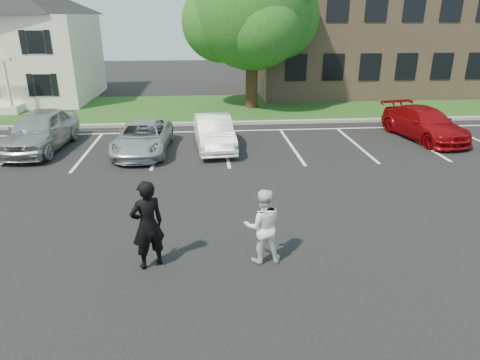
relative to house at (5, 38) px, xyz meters
name	(u,v)px	position (x,y,z in m)	size (l,w,h in m)	color
ground_plane	(244,242)	(13.00, -19.97, -3.83)	(90.00, 90.00, 0.00)	black
curb	(221,123)	(13.00, -7.97, -3.75)	(40.00, 0.30, 0.15)	#979791
grass_strip	(218,108)	(13.00, -3.97, -3.79)	(44.00, 8.00, 0.08)	#2E481B
stall_lines	(256,140)	(14.40, -11.02, -3.82)	(34.00, 5.36, 0.01)	silver
house	(5,38)	(0.00, 0.00, 0.00)	(10.30, 9.22, 7.60)	beige
office_building	(410,30)	(27.00, 2.02, 0.33)	(22.40, 10.40, 8.30)	#906F55
tree	(254,11)	(15.07, -4.01, 1.52)	(7.80, 7.20, 8.80)	black
man_black_suit	(147,225)	(10.86, -20.81, -2.82)	(0.73, 0.48, 2.01)	black
man_white_shirt	(263,226)	(13.34, -20.81, -2.97)	(0.84, 0.65, 1.73)	white
car_silver_west	(40,130)	(5.50, -11.58, -3.02)	(1.91, 4.75, 1.62)	#ADADB1
car_silver_minivan	(143,138)	(9.68, -12.31, -3.22)	(2.01, 4.37, 1.21)	silver
car_white_sedan	(214,132)	(12.54, -11.99, -3.16)	(1.41, 4.05, 1.34)	white
car_red_compact	(424,124)	(21.88, -11.33, -3.15)	(1.90, 4.68, 1.36)	#94080D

